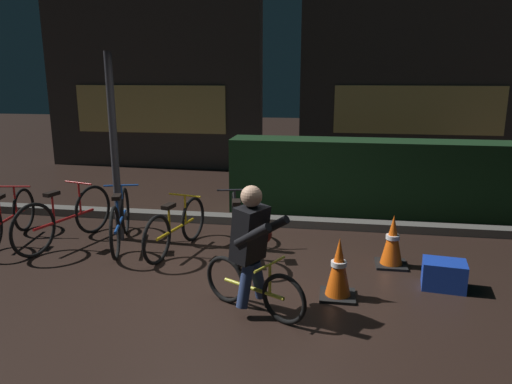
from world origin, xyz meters
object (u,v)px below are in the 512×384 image
object	(u,v)px
parked_bike_left_mid	(65,218)
cyclist	(253,249)
street_post	(114,149)
parked_bike_right_mid	(236,227)
parked_bike_center_left	(120,220)
blue_crate	(444,275)
parked_bike_leftmost	(7,218)
traffic_cone_near	(339,269)
traffic_cone_far	(392,241)
parked_bike_center_right	(176,228)

from	to	relation	value
parked_bike_left_mid	cyclist	bearing A→B (deg)	-102.27
street_post	cyclist	distance (m)	2.83
street_post	cyclist	bearing A→B (deg)	-38.76
parked_bike_right_mid	parked_bike_center_left	bearing A→B (deg)	74.43
blue_crate	cyclist	world-z (taller)	cyclist
parked_bike_leftmost	parked_bike_right_mid	xyz separation A→B (m)	(3.13, 0.07, 0.02)
parked_bike_leftmost	blue_crate	distance (m)	5.56
parked_bike_leftmost	parked_bike_right_mid	world-z (taller)	parked_bike_right_mid
traffic_cone_near	cyclist	bearing A→B (deg)	-152.18
parked_bike_leftmost	parked_bike_center_left	world-z (taller)	parked_bike_center_left
street_post	traffic_cone_near	distance (m)	3.37
blue_crate	parked_bike_center_left	bearing A→B (deg)	170.08
street_post	traffic_cone_near	xyz separation A→B (m)	(2.96, -1.30, -0.94)
parked_bike_leftmost	parked_bike_left_mid	distance (m)	0.83
parked_bike_left_mid	traffic_cone_far	size ratio (longest dim) A/B	2.67
blue_crate	parked_bike_right_mid	bearing A→B (deg)	164.60
traffic_cone_far	cyclist	world-z (taller)	cyclist
traffic_cone_far	blue_crate	distance (m)	0.75
parked_bike_left_mid	traffic_cone_near	world-z (taller)	parked_bike_left_mid
traffic_cone_far	blue_crate	world-z (taller)	traffic_cone_far
parked_bike_center_left	cyclist	size ratio (longest dim) A/B	1.29
street_post	blue_crate	distance (m)	4.31
parked_bike_leftmost	blue_crate	world-z (taller)	parked_bike_leftmost
parked_bike_center_left	traffic_cone_near	size ratio (longest dim) A/B	2.51
parked_bike_left_mid	traffic_cone_near	bearing A→B (deg)	-90.64
street_post	parked_bike_left_mid	bearing A→B (deg)	-156.17
traffic_cone_far	cyclist	distance (m)	2.01
parked_bike_leftmost	traffic_cone_near	xyz separation A→B (m)	(4.41, -0.98, -0.02)
street_post	parked_bike_leftmost	bearing A→B (deg)	-167.73
parked_bike_right_mid	traffic_cone_near	size ratio (longest dim) A/B	2.56
parked_bike_center_left	parked_bike_center_right	world-z (taller)	parked_bike_center_left
traffic_cone_near	parked_bike_center_right	bearing A→B (deg)	154.15
street_post	parked_bike_right_mid	xyz separation A→B (m)	(1.68, -0.24, -0.90)
parked_bike_left_mid	street_post	bearing A→B (deg)	-50.92
traffic_cone_far	cyclist	xyz separation A→B (m)	(-1.44, -1.37, 0.33)
parked_bike_center_left	cyclist	world-z (taller)	cyclist
traffic_cone_far	blue_crate	xyz separation A→B (m)	(0.48, -0.55, -0.15)
parked_bike_right_mid	traffic_cone_near	world-z (taller)	parked_bike_right_mid
parked_bike_center_right	traffic_cone_near	world-z (taller)	parked_bike_center_right
parked_bike_left_mid	parked_bike_center_left	world-z (taller)	parked_bike_left_mid
parked_bike_leftmost	parked_bike_center_left	size ratio (longest dim) A/B	0.97
parked_bike_leftmost	traffic_cone_near	bearing A→B (deg)	-111.57
traffic_cone_near	traffic_cone_far	xyz separation A→B (m)	(0.63, 0.95, -0.00)
parked_bike_right_mid	blue_crate	distance (m)	2.49
traffic_cone_near	cyclist	distance (m)	0.97
parked_bike_center_left	parked_bike_right_mid	bearing A→B (deg)	-108.42
parked_bike_center_left	traffic_cone_near	xyz separation A→B (m)	(2.84, -1.09, -0.04)
parked_bike_left_mid	parked_bike_center_left	bearing A→B (deg)	-69.42
traffic_cone_near	parked_bike_center_left	bearing A→B (deg)	159.00
parked_bike_center_left	parked_bike_right_mid	distance (m)	1.56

